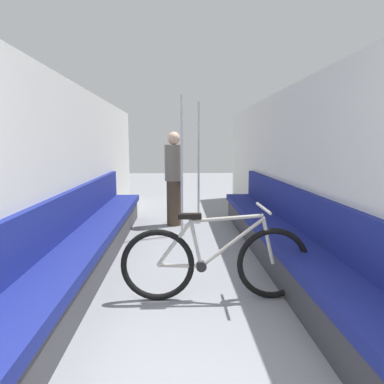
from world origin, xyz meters
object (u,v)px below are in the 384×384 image
at_px(bench_seat_row_right, 283,241).
at_px(passenger_standing, 174,178).
at_px(grab_pole_far, 182,169).
at_px(bicycle, 215,262).
at_px(bench_seat_row_left, 88,243).
at_px(grab_pole_near, 199,165).

height_order(bench_seat_row_right, passenger_standing, passenger_standing).
height_order(bench_seat_row_right, grab_pole_far, grab_pole_far).
relative_size(bench_seat_row_right, bicycle, 3.13).
height_order(bench_seat_row_left, bench_seat_row_right, same).
xyz_separation_m(grab_pole_far, passenger_standing, (-0.12, 0.65, -0.20)).
bearing_deg(grab_pole_far, passenger_standing, 100.77).
xyz_separation_m(grab_pole_near, passenger_standing, (-0.42, -0.11, -0.20)).
distance_m(bicycle, passenger_standing, 2.85).
height_order(bench_seat_row_right, grab_pole_near, grab_pole_near).
bearing_deg(bench_seat_row_left, grab_pole_near, 57.16).
distance_m(bench_seat_row_right, grab_pole_near, 2.34).
relative_size(bicycle, grab_pole_far, 0.81).
xyz_separation_m(bench_seat_row_left, bench_seat_row_right, (2.16, 0.00, 0.00)).
xyz_separation_m(bench_seat_row_right, grab_pole_near, (-0.82, 2.07, 0.72)).
bearing_deg(bicycle, grab_pole_far, 113.41).
distance_m(bench_seat_row_left, grab_pole_far, 1.83).
height_order(bench_seat_row_left, grab_pole_far, grab_pole_far).
height_order(bicycle, grab_pole_far, grab_pole_far).
bearing_deg(passenger_standing, bench_seat_row_right, 129.56).
xyz_separation_m(grab_pole_near, grab_pole_far, (-0.29, -0.76, 0.00)).
distance_m(bench_seat_row_left, grab_pole_near, 2.57).
bearing_deg(passenger_standing, bicycle, 105.25).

